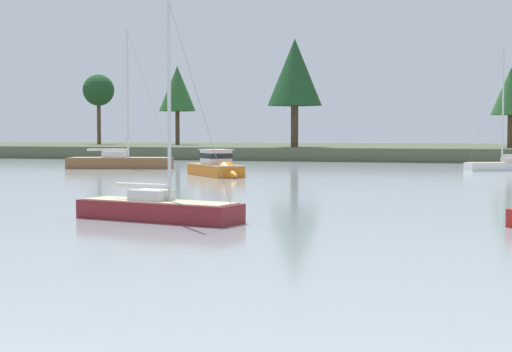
# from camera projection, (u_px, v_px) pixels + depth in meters

# --- Properties ---
(far_shore_bank) EXTENTS (227.52, 47.40, 1.48)m
(far_shore_bank) POSITION_uv_depth(u_px,v_px,m) (423.00, 151.00, 102.98)
(far_shore_bank) COLOR #4C563D
(far_shore_bank) RESTS_ON ground
(sailboat_maroon) EXTENTS (6.43, 2.93, 8.19)m
(sailboat_maroon) POSITION_uv_depth(u_px,v_px,m) (158.00, 215.00, 27.01)
(sailboat_maroon) COLOR maroon
(sailboat_maroon) RESTS_ON ground
(sailboat_wood) EXTENTS (9.39, 4.49, 12.75)m
(sailboat_wood) POSITION_uv_depth(u_px,v_px,m) (120.00, 165.00, 66.84)
(sailboat_wood) COLOR brown
(sailboat_wood) RESTS_ON ground
(cruiser_orange) EXTENTS (6.27, 6.81, 3.33)m
(cruiser_orange) POSITION_uv_depth(u_px,v_px,m) (218.00, 170.00, 54.80)
(cruiser_orange) COLOR orange
(cruiser_orange) RESTS_ON ground
(sailboat_white) EXTENTS (7.17, 4.50, 10.58)m
(sailboat_white) POSITION_uv_depth(u_px,v_px,m) (509.00, 168.00, 63.23)
(sailboat_white) COLOR white
(sailboat_white) RESTS_ON ground
(mooring_buoy_yellow) EXTENTS (0.41, 0.41, 0.47)m
(mooring_buoy_yellow) POSITION_uv_depth(u_px,v_px,m) (92.00, 163.00, 77.59)
(mooring_buoy_yellow) COLOR yellow
(mooring_buoy_yellow) RESTS_ON ground
(shore_tree_left_mid) EXTENTS (6.32, 6.32, 12.56)m
(shore_tree_left_mid) POSITION_uv_depth(u_px,v_px,m) (295.00, 73.00, 88.18)
(shore_tree_left_mid) COLOR brown
(shore_tree_left_mid) RESTS_ON far_shore_bank
(shore_tree_inland_b) EXTENTS (5.16, 5.16, 11.05)m
(shore_tree_inland_b) POSITION_uv_depth(u_px,v_px,m) (177.00, 89.00, 106.87)
(shore_tree_inland_b) COLOR brown
(shore_tree_inland_b) RESTS_ON far_shore_bank
(shore_tree_far_left) EXTENTS (4.28, 4.28, 8.89)m
(shore_tree_far_left) POSITION_uv_depth(u_px,v_px,m) (511.00, 92.00, 84.27)
(shore_tree_far_left) COLOR brown
(shore_tree_far_left) RESTS_ON far_shore_bank
(shore_tree_center) EXTENTS (4.63, 4.63, 10.33)m
(shore_tree_center) POSITION_uv_depth(u_px,v_px,m) (99.00, 91.00, 112.87)
(shore_tree_center) COLOR brown
(shore_tree_center) RESTS_ON far_shore_bank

